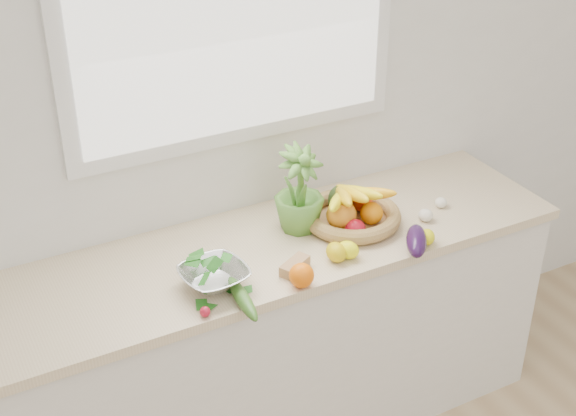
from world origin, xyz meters
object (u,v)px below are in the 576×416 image
potted_herb (299,190)px  fruit_basket (351,211)px  eggplant (416,241)px  colander_with_spinach (214,272)px  cucumber (242,298)px  apple (355,229)px

potted_herb → fruit_basket: size_ratio=0.85×
eggplant → colander_with_spinach: size_ratio=0.79×
cucumber → potted_herb: bearing=40.4°
colander_with_spinach → fruit_basket: bearing=12.7°
fruit_basket → cucumber: bearing=-155.0°
cucumber → fruit_basket: (0.59, 0.27, 0.03)m
apple → eggplant: (0.15, -0.17, 0.00)m
cucumber → fruit_basket: size_ratio=0.66×
cucumber → eggplant: bearing=0.0°
apple → eggplant: bearing=-48.5°
eggplant → potted_herb: (-0.30, 0.34, 0.13)m
cucumber → fruit_basket: fruit_basket is taller
eggplant → apple: bearing=131.5°
eggplant → colander_with_spinach: (-0.74, 0.13, 0.02)m
eggplant → cucumber: bearing=180.0°
eggplant → colander_with_spinach: 0.75m
cucumber → colander_with_spinach: (-0.04, 0.13, 0.04)m
apple → cucumber: 0.57m
eggplant → cucumber: size_ratio=0.76×
colander_with_spinach → eggplant: bearing=-10.1°
potted_herb → apple: bearing=-47.8°
potted_herb → colander_with_spinach: bearing=-155.0°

